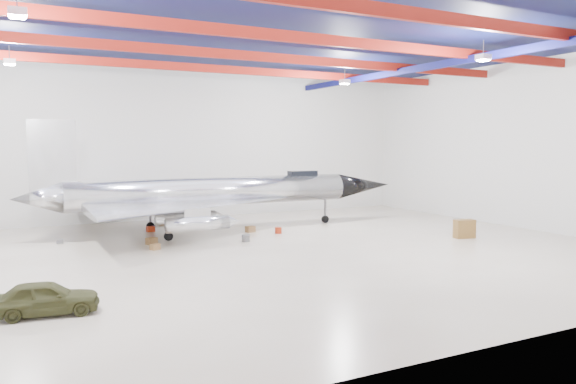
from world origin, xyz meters
TOP-DOWN VIEW (x-y plane):
  - floor at (0.00, 0.00)m, footprint 40.00×40.00m
  - wall_back at (0.00, 15.00)m, footprint 40.00×0.00m
  - wall_right at (20.00, 0.00)m, footprint 0.00×30.00m
  - ceiling at (0.00, 0.00)m, footprint 40.00×40.00m
  - ceiling_structure at (0.00, 0.00)m, footprint 39.50×29.50m
  - jet_aircraft at (1.48, 8.04)m, footprint 25.45×14.74m
  - jeep at (-9.53, -6.19)m, footprint 3.51×1.76m
  - desk at (13.71, -1.39)m, footprint 1.30×0.83m
  - crate_ply at (-3.51, 3.41)m, footprint 0.56×0.51m
  - toolbox_red at (-2.25, 9.58)m, footprint 0.53×0.44m
  - engine_drum at (1.70, 3.45)m, footprint 0.50×0.50m
  - parts_bin at (3.31, 6.49)m, footprint 0.61×0.53m
  - crate_small at (-7.81, 7.66)m, footprint 0.38×0.31m
  - tool_chest at (4.66, 5.22)m, footprint 0.52×0.52m
  - oil_barrel at (-3.30, 5.07)m, footprint 0.67×0.61m

SIDE VIEW (x-z plane):
  - floor at x=0.00m, z-range 0.00..0.00m
  - crate_small at x=-7.81m, z-range 0.00..0.25m
  - crate_ply at x=-3.51m, z-range 0.00..0.32m
  - toolbox_red at x=-2.25m, z-range 0.00..0.34m
  - parts_bin at x=3.31m, z-range 0.00..0.38m
  - oil_barrel at x=-3.30m, z-range 0.00..0.38m
  - tool_chest at x=4.66m, z-range 0.00..0.39m
  - engine_drum at x=1.70m, z-range 0.00..0.42m
  - desk at x=13.71m, z-range 0.00..1.10m
  - jeep at x=-9.53m, z-range 0.00..1.15m
  - jet_aircraft at x=1.48m, z-range -1.19..5.75m
  - wall_back at x=0.00m, z-range -14.50..25.50m
  - wall_right at x=20.00m, z-range -9.50..20.50m
  - ceiling_structure at x=0.00m, z-range 9.79..10.86m
  - ceiling at x=0.00m, z-range 11.00..11.00m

